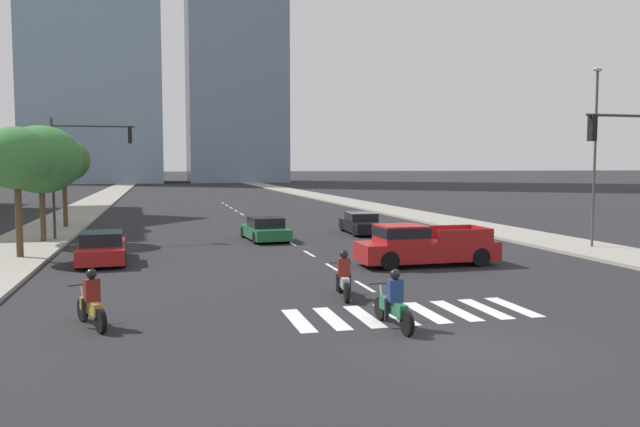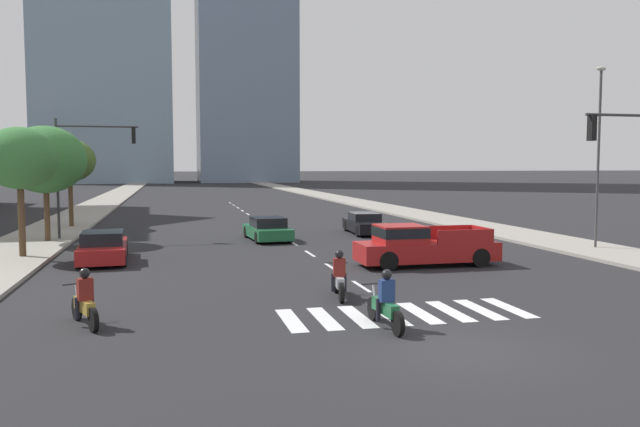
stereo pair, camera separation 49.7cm
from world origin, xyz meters
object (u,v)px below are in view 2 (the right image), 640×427
(pickup_truck, at_px, (420,246))
(sedan_red_2, at_px, (103,248))
(street_tree_second, at_px, (45,160))
(sedan_black_1, at_px, (365,224))
(street_lamp_east, at_px, (599,145))
(motorcycle_lead, at_px, (385,305))
(motorcycle_third, at_px, (85,303))
(street_tree_nearest, at_px, (19,159))
(traffic_signal_far, at_px, (86,157))
(sedan_green_0, at_px, (267,230))
(motorcycle_trailing, at_px, (339,279))
(street_tree_third, at_px, (70,161))

(pickup_truck, bearing_deg, sedan_red_2, -17.93)
(sedan_red_2, height_order, street_tree_second, street_tree_second)
(sedan_black_1, height_order, street_lamp_east, street_lamp_east)
(motorcycle_lead, height_order, street_tree_second, street_tree_second)
(motorcycle_third, distance_m, sedan_red_2, 11.03)
(motorcycle_lead, height_order, street_tree_nearest, street_tree_nearest)
(pickup_truck, relative_size, traffic_signal_far, 0.89)
(motorcycle_third, bearing_deg, traffic_signal_far, -15.69)
(motorcycle_third, relative_size, street_tree_nearest, 0.36)
(motorcycle_third, xyz_separation_m, sedan_green_0, (7.21, 16.97, -0.00))
(motorcycle_lead, distance_m, sedan_red_2, 15.20)
(street_tree_second, bearing_deg, motorcycle_third, -77.29)
(motorcycle_third, xyz_separation_m, pickup_truck, (11.89, 6.93, 0.23))
(sedan_red_2, bearing_deg, sedan_green_0, -55.67)
(pickup_truck, xyz_separation_m, sedan_black_1, (1.45, 11.96, -0.24))
(sedan_black_1, distance_m, street_tree_nearest, 18.95)
(street_tree_nearest, xyz_separation_m, street_tree_second, (-0.00, 5.66, 0.00))
(pickup_truck, relative_size, street_lamp_east, 0.67)
(motorcycle_lead, distance_m, motorcycle_trailing, 3.71)
(sedan_green_0, distance_m, sedan_black_1, 6.43)
(sedan_red_2, xyz_separation_m, street_tree_nearest, (-3.44, 1.46, 3.73))
(traffic_signal_far, bearing_deg, street_tree_third, 105.02)
(sedan_green_0, height_order, street_tree_second, street_tree_second)
(traffic_signal_far, bearing_deg, motorcycle_trailing, -61.70)
(sedan_black_1, bearing_deg, pickup_truck, -3.53)
(motorcycle_lead, xyz_separation_m, street_tree_third, (-11.41, 28.05, 3.75))
(motorcycle_third, distance_m, pickup_truck, 13.76)
(street_tree_second, bearing_deg, sedan_black_1, 2.48)
(street_lamp_east, bearing_deg, motorcycle_third, -156.82)
(street_tree_second, relative_size, street_tree_third, 1.06)
(street_lamp_east, bearing_deg, traffic_signal_far, 157.91)
(motorcycle_lead, xyz_separation_m, sedan_green_0, (-0.11, 18.89, -0.00))
(sedan_red_2, bearing_deg, street_tree_nearest, 64.15)
(sedan_black_1, relative_size, street_tree_nearest, 0.86)
(motorcycle_lead, xyz_separation_m, sedan_red_2, (-7.97, 12.94, 0.02))
(traffic_signal_far, distance_m, street_tree_third, 7.27)
(motorcycle_third, xyz_separation_m, sedan_black_1, (13.34, 18.89, -0.01))
(motorcycle_lead, bearing_deg, street_lamp_east, -54.69)
(pickup_truck, distance_m, sedan_black_1, 12.05)
(motorcycle_lead, xyz_separation_m, street_lamp_east, (14.52, 11.28, 4.43))
(pickup_truck, bearing_deg, motorcycle_third, 30.36)
(street_lamp_east, bearing_deg, sedan_red_2, 175.77)
(sedan_red_2, bearing_deg, sedan_black_1, -63.43)
(motorcycle_third, relative_size, street_tree_third, 0.36)
(motorcycle_lead, distance_m, motorcycle_third, 7.57)
(street_tree_nearest, bearing_deg, motorcycle_third, -71.85)
(motorcycle_third, bearing_deg, sedan_black_1, -57.50)
(sedan_black_1, xyz_separation_m, street_tree_third, (-17.43, 7.24, 3.76))
(sedan_red_2, distance_m, traffic_signal_far, 9.11)
(motorcycle_lead, distance_m, street_lamp_east, 18.91)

